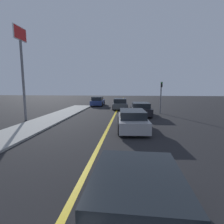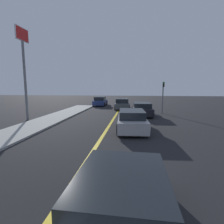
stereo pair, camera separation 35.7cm
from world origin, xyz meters
TOP-DOWN VIEW (x-y plane):
  - road_center_line at (0.00, 18.00)m, footprint 0.20×60.00m
  - sidewalk_left at (-5.43, 13.22)m, footprint 2.66×26.44m
  - car_near_right_lane at (1.57, 3.75)m, footprint 2.00×3.87m
  - car_ahead_center at (1.67, 12.23)m, footprint 2.14×4.58m
  - car_far_distant at (2.65, 18.45)m, footprint 2.08×4.37m
  - car_parked_left_lot at (0.30, 23.58)m, footprint 2.11×4.29m
  - car_oncoming_far at (-3.37, 27.46)m, footprint 1.91×4.15m
  - traffic_light at (4.89, 19.95)m, footprint 0.18×0.40m
  - roadside_sign at (-7.41, 14.74)m, footprint 0.20×1.69m

SIDE VIEW (x-z plane):
  - road_center_line at x=0.00m, z-range 0.00..0.01m
  - sidewalk_left at x=-5.43m, z-range 0.00..0.12m
  - car_far_distant at x=2.65m, z-range -0.02..1.29m
  - car_near_right_lane at x=1.57m, z-range -0.02..1.31m
  - car_ahead_center at x=1.67m, z-range -0.02..1.33m
  - car_parked_left_lot at x=0.30m, z-range -0.03..1.34m
  - car_oncoming_far at x=-3.37m, z-range -0.03..1.35m
  - traffic_light at x=4.89m, z-range 0.43..3.82m
  - roadside_sign at x=-7.41m, z-range 1.61..9.30m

